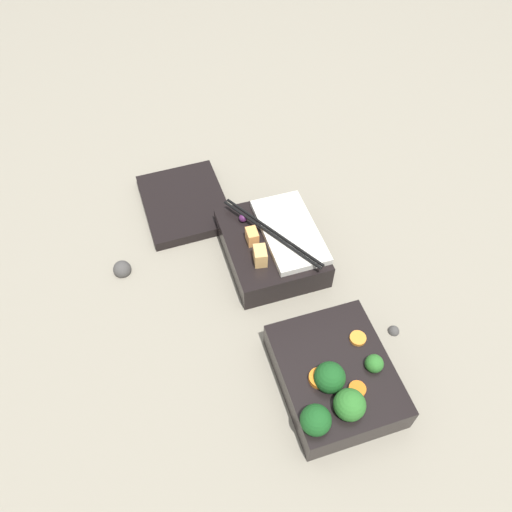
{
  "coord_description": "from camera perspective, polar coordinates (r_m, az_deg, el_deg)",
  "views": [
    {
      "loc": [
        -0.39,
        0.2,
        0.7
      ],
      "look_at": [
        0.1,
        0.05,
        0.05
      ],
      "focal_mm": 35.0,
      "sensor_mm": 36.0,
      "label": 1
    }
  ],
  "objects": [
    {
      "name": "pebble_1",
      "position": [
        0.89,
        -15.04,
        -1.48
      ],
      "size": [
        0.03,
        0.03,
        0.03
      ],
      "primitive_type": "sphere",
      "color": "#474442",
      "rests_on": "ground_plane"
    },
    {
      "name": "bento_tray_vegetable",
      "position": [
        0.74,
        8.8,
        -13.67
      ],
      "size": [
        0.19,
        0.15,
        0.08
      ],
      "color": "black",
      "rests_on": "ground_plane"
    },
    {
      "name": "pebble_0",
      "position": [
        0.83,
        15.49,
        -8.13
      ],
      "size": [
        0.02,
        0.02,
        0.02
      ],
      "primitive_type": "sphere",
      "color": "#474442",
      "rests_on": "ground_plane"
    },
    {
      "name": "ground_plane",
      "position": [
        0.82,
        5.4,
        -6.67
      ],
      "size": [
        3.0,
        3.0,
        0.0
      ],
      "primitive_type": "plane",
      "color": "gray"
    },
    {
      "name": "bento_lid",
      "position": [
        0.97,
        -8.16,
        6.02
      ],
      "size": [
        0.19,
        0.16,
        0.02
      ],
      "primitive_type": "cube",
      "rotation": [
        0.0,
        0.0,
        0.03
      ],
      "color": "black",
      "rests_on": "ground_plane"
    },
    {
      "name": "bento_tray_rice",
      "position": [
        0.87,
        1.93,
        1.23
      ],
      "size": [
        0.19,
        0.15,
        0.08
      ],
      "color": "black",
      "rests_on": "ground_plane"
    }
  ]
}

